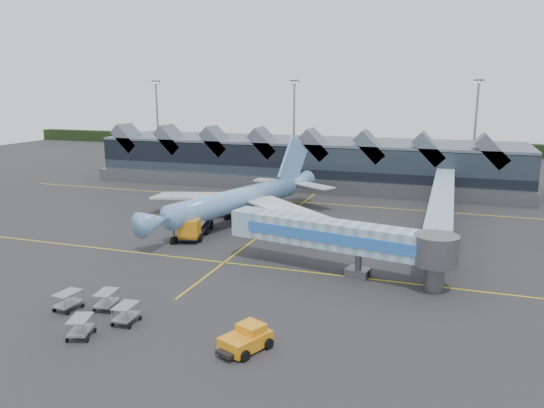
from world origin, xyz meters
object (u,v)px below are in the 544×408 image
(pushback_tug, at_px, (246,339))
(fuel_truck, at_px, (197,221))
(jet_bridge, at_px, (350,239))
(main_airliner, at_px, (242,199))

(pushback_tug, bearing_deg, fuel_truck, 146.63)
(fuel_truck, xyz_separation_m, pushback_tug, (19.21, -29.50, -1.11))
(jet_bridge, relative_size, pushback_tug, 5.26)
(main_airliner, height_order, pushback_tug, main_airliner)
(fuel_truck, bearing_deg, pushback_tug, -69.35)
(jet_bridge, xyz_separation_m, pushback_tug, (-4.55, -19.95, -3.33))
(main_airliner, bearing_deg, fuel_truck, -94.53)
(jet_bridge, height_order, fuel_truck, jet_bridge)
(main_airliner, xyz_separation_m, jet_bridge, (20.35, -18.22, 0.50))
(main_airliner, distance_m, jet_bridge, 27.32)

